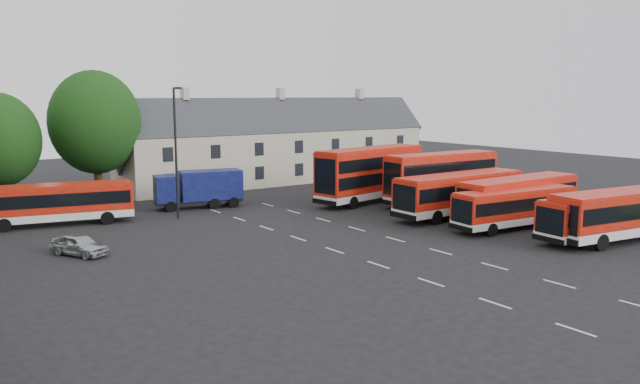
# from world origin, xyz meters

# --- Properties ---
(ground) EXTENTS (140.00, 140.00, 0.00)m
(ground) POSITION_xyz_m (0.00, 0.00, 0.00)
(ground) COLOR black
(ground) RESTS_ON ground
(lane_markings) EXTENTS (5.15, 33.80, 0.01)m
(lane_markings) POSITION_xyz_m (2.50, 2.00, 0.01)
(lane_markings) COLOR beige
(lane_markings) RESTS_ON ground
(terrace_houses) EXTENTS (35.70, 7.13, 10.06)m
(terrace_houses) POSITION_xyz_m (14.00, 30.00, 3.86)
(terrace_houses) COLOR beige
(terrace_houses) RESTS_ON ground
(bus_row_a) EXTENTS (11.92, 4.42, 3.29)m
(bus_row_a) POSITION_xyz_m (16.90, -6.97, 1.98)
(bus_row_a) COLOR silver
(bus_row_a) RESTS_ON ground
(bus_row_b) EXTENTS (10.39, 3.11, 2.90)m
(bus_row_b) POSITION_xyz_m (15.94, -5.79, 1.74)
(bus_row_b) COLOR silver
(bus_row_b) RESTS_ON ground
(bus_row_c) EXTENTS (10.14, 3.37, 2.81)m
(bus_row_c) POSITION_xyz_m (14.11, -0.46, 1.69)
(bus_row_c) COLOR silver
(bus_row_c) RESTS_ON ground
(bus_row_d) EXTENTS (11.33, 2.65, 3.20)m
(bus_row_d) POSITION_xyz_m (16.98, 1.34, 1.92)
(bus_row_d) COLOR silver
(bus_row_d) RESTS_ON ground
(bus_row_e) EXTENTS (11.80, 2.83, 3.33)m
(bus_row_e) POSITION_xyz_m (14.41, 4.90, 2.00)
(bus_row_e) COLOR silver
(bus_row_e) RESTS_ON ground
(bus_dd_south) EXTENTS (10.98, 3.14, 4.45)m
(bus_dd_south) POSITION_xyz_m (17.12, 9.37, 2.53)
(bus_dd_south) COLOR silver
(bus_dd_south) RESTS_ON ground
(bus_dd_north) EXTENTS (11.96, 4.63, 4.79)m
(bus_dd_north) POSITION_xyz_m (13.16, 14.04, 2.73)
(bus_dd_north) COLOR silver
(bus_dd_north) RESTS_ON ground
(bus_north) EXTENTS (10.84, 4.77, 2.99)m
(bus_north) POSITION_xyz_m (-11.77, 19.80, 1.80)
(bus_north) COLOR silver
(bus_north) RESTS_ON ground
(box_truck) EXTENTS (7.43, 3.78, 3.11)m
(box_truck) POSITION_xyz_m (-0.31, 20.15, 1.75)
(box_truck) COLOR black
(box_truck) RESTS_ON ground
(silver_car) EXTENTS (3.02, 3.97, 1.26)m
(silver_car) POSITION_xyz_m (-12.86, 10.00, 0.63)
(silver_car) COLOR #B6B8BE
(silver_car) RESTS_ON ground
(lamppost) EXTENTS (0.69, 0.32, 9.95)m
(lamppost) POSITION_xyz_m (-3.64, 16.97, 5.31)
(lamppost) COLOR black
(lamppost) RESTS_ON ground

